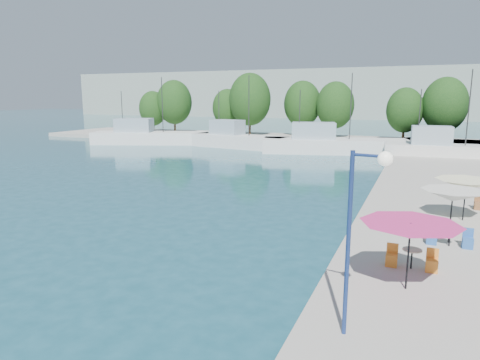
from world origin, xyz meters
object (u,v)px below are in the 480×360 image
at_px(umbrella_pink, 410,231).
at_px(umbrella_white, 453,196).
at_px(umbrella_cream, 466,184).
at_px(trawler_04, 447,151).
at_px(street_lamp, 362,211).
at_px(trawler_02, 238,140).
at_px(trawler_03, 331,145).
at_px(trawler_01, 149,137).

xyz_separation_m(umbrella_pink, umbrella_white, (1.55, 5.73, 0.09)).
height_order(umbrella_pink, umbrella_cream, umbrella_pink).
xyz_separation_m(trawler_04, street_lamp, (-3.95, -40.91, 3.02)).
relative_size(trawler_02, trawler_03, 0.80).
distance_m(trawler_03, umbrella_cream, 32.00).
bearing_deg(trawler_04, street_lamp, -99.08).
bearing_deg(umbrella_cream, trawler_01, 143.58).
relative_size(trawler_04, umbrella_cream, 4.58).
bearing_deg(trawler_02, street_lamp, -53.20).
bearing_deg(street_lamp, umbrella_cream, 84.94).
bearing_deg(trawler_02, trawler_04, 4.10).
bearing_deg(trawler_02, umbrella_white, -44.15).
bearing_deg(umbrella_white, trawler_04, 87.68).
height_order(trawler_04, umbrella_pink, trawler_04).
distance_m(trawler_04, umbrella_white, 31.60).
relative_size(umbrella_white, umbrella_cream, 0.87).
relative_size(trawler_03, umbrella_pink, 5.61).
distance_m(trawler_02, street_lamp, 48.93).
distance_m(trawler_02, umbrella_cream, 39.54).
height_order(trawler_01, umbrella_cream, trawler_01).
bearing_deg(trawler_04, trawler_01, 173.40).
height_order(trawler_03, street_lamp, trawler_03).
height_order(umbrella_white, street_lamp, street_lamp).
distance_m(trawler_01, umbrella_white, 51.71).
relative_size(umbrella_cream, street_lamp, 0.60).
xyz_separation_m(trawler_02, umbrella_cream, (25.69, -30.02, 1.44)).
bearing_deg(street_lamp, umbrella_pink, 82.44).
distance_m(trawler_02, trawler_03, 13.02).
bearing_deg(trawler_03, street_lamp, -92.79).
bearing_deg(trawler_03, umbrella_pink, -90.15).
height_order(trawler_02, trawler_03, same).
height_order(trawler_02, umbrella_cream, trawler_02).
distance_m(umbrella_pink, umbrella_cream, 10.15).
bearing_deg(trawler_01, street_lamp, -70.42).
bearing_deg(umbrella_cream, trawler_03, 113.39).
xyz_separation_m(trawler_03, trawler_04, (13.11, -1.94, 0.00)).
xyz_separation_m(trawler_03, umbrella_cream, (12.69, -29.34, 1.44)).
distance_m(trawler_01, street_lamp, 56.54).
bearing_deg(trawler_04, trawler_02, 170.71).
bearing_deg(umbrella_white, umbrella_pink, -105.15).
bearing_deg(umbrella_white, umbrella_cream, 78.24).
xyz_separation_m(trawler_01, umbrella_cream, (40.06, -29.56, 1.44)).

